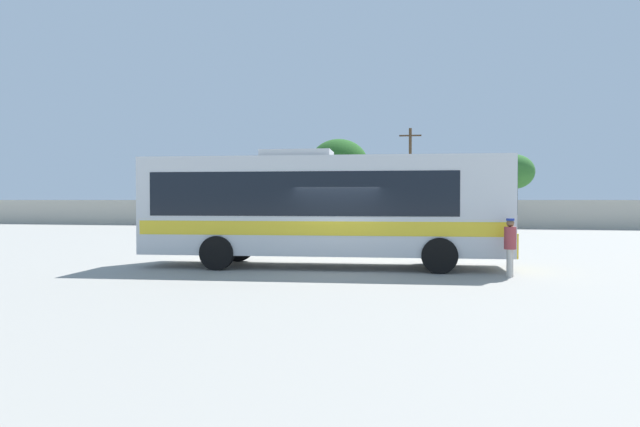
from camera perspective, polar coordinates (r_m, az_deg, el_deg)
ground_plane at (r=27.02m, az=5.62°, el=-3.13°), size 300.00×300.00×0.00m
perimeter_wall at (r=44.19m, az=8.02°, el=-0.01°), size 80.00×0.30×2.12m
coach_bus_silver_yellow at (r=17.87m, az=-0.02°, el=0.88°), size 11.51×3.46×3.69m
attendant_by_bus_door at (r=16.31m, az=18.64°, el=-2.92°), size 0.42×0.42×1.62m
parked_car_leftmost_maroon at (r=44.09m, az=-10.27°, el=-0.35°), size 4.60×2.17×1.54m
parked_car_second_maroon at (r=42.75m, az=-3.29°, el=-0.40°), size 4.49×2.19×1.51m
parked_car_third_black at (r=40.65m, az=6.01°, el=-0.49°), size 4.33×2.25×1.52m
parked_car_rightmost_grey at (r=41.17m, az=14.47°, el=-0.56°), size 4.37×2.09×1.42m
utility_pole_near at (r=46.92m, az=9.09°, el=3.87°), size 1.80×0.24×7.99m
roadside_tree_left at (r=51.81m, az=-7.35°, el=3.21°), size 3.69×3.69×5.37m
roadside_tree_midleft at (r=47.95m, az=1.91°, el=5.01°), size 4.96×4.96×7.27m
roadside_tree_midright at (r=51.02m, az=18.97°, el=3.98°), size 3.48×3.48×6.01m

